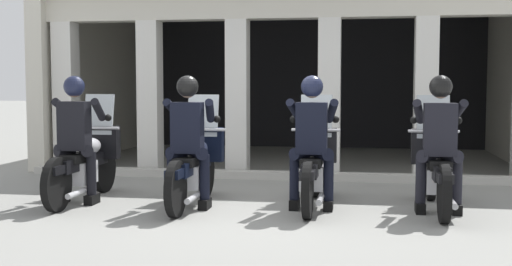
# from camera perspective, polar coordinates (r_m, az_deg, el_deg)

# --- Properties ---
(ground_plane) EXTENTS (80.00, 80.00, 0.00)m
(ground_plane) POSITION_cam_1_polar(r_m,az_deg,el_deg) (10.71, 2.21, -3.62)
(ground_plane) COLOR gray
(station_building) EXTENTS (8.57, 5.33, 3.12)m
(station_building) POSITION_cam_1_polar(r_m,az_deg,el_deg) (13.14, 3.78, 6.43)
(station_building) COLOR black
(station_building) RESTS_ON ground
(kerb_strip) EXTENTS (8.07, 0.24, 0.12)m
(kerb_strip) POSITION_cam_1_polar(r_m,az_deg,el_deg) (10.15, 2.01, -3.73)
(kerb_strip) COLOR #B7B5AD
(kerb_strip) RESTS_ON ground
(motorcycle_far_left) EXTENTS (0.62, 2.04, 1.35)m
(motorcycle_far_left) POSITION_cam_1_polar(r_m,az_deg,el_deg) (8.62, -14.66, -2.37)
(motorcycle_far_left) COLOR black
(motorcycle_far_left) RESTS_ON ground
(police_officer_far_left) EXTENTS (0.63, 0.61, 1.58)m
(police_officer_far_left) POSITION_cam_1_polar(r_m,az_deg,el_deg) (8.33, -15.52, 0.40)
(police_officer_far_left) COLOR black
(police_officer_far_left) RESTS_ON ground
(motorcycle_center_left) EXTENTS (0.62, 2.04, 1.35)m
(motorcycle_center_left) POSITION_cam_1_polar(r_m,az_deg,el_deg) (8.07, -5.40, -2.71)
(motorcycle_center_left) COLOR black
(motorcycle_center_left) RESTS_ON ground
(police_officer_center_left) EXTENTS (0.63, 0.61, 1.58)m
(police_officer_center_left) POSITION_cam_1_polar(r_m,az_deg,el_deg) (7.75, -5.96, 0.25)
(police_officer_center_left) COLOR black
(police_officer_center_left) RESTS_ON ground
(motorcycle_center_right) EXTENTS (0.62, 2.04, 1.35)m
(motorcycle_center_right) POSITION_cam_1_polar(r_m,az_deg,el_deg) (7.98, 5.06, -2.78)
(motorcycle_center_right) COLOR black
(motorcycle_center_right) RESTS_ON ground
(police_officer_center_right) EXTENTS (0.63, 0.61, 1.58)m
(police_officer_center_right) POSITION_cam_1_polar(r_m,az_deg,el_deg) (7.66, 4.91, 0.21)
(police_officer_center_right) COLOR black
(police_officer_center_right) RESTS_ON ground
(motorcycle_far_right) EXTENTS (0.62, 2.04, 1.35)m
(motorcycle_far_right) POSITION_cam_1_polar(r_m,az_deg,el_deg) (8.02, 15.50, -2.89)
(motorcycle_far_right) COLOR black
(motorcycle_far_right) RESTS_ON ground
(police_officer_far_right) EXTENTS (0.63, 0.61, 1.58)m
(police_officer_far_right) POSITION_cam_1_polar(r_m,az_deg,el_deg) (7.69, 15.78, 0.08)
(police_officer_far_right) COLOR black
(police_officer_far_right) RESTS_ON ground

